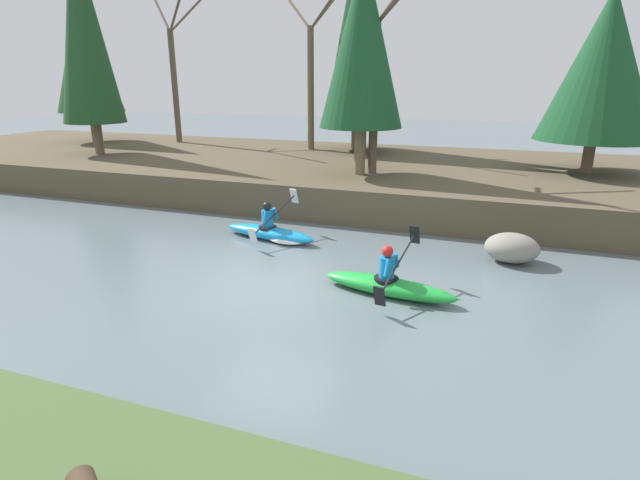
# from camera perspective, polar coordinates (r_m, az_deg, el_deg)

# --- Properties ---
(ground_plane) EXTENTS (90.00, 90.00, 0.00)m
(ground_plane) POSITION_cam_1_polar(r_m,az_deg,el_deg) (10.37, -5.49, -5.06)
(ground_plane) COLOR slate
(riverbank_far) EXTENTS (44.00, 10.50, 1.06)m
(riverbank_far) POSITION_cam_1_polar(r_m,az_deg,el_deg) (19.18, 7.10, 7.27)
(riverbank_far) COLOR brown
(riverbank_far) RESTS_ON ground
(conifer_tree_far_left) EXTENTS (3.08, 3.08, 6.81)m
(conifer_tree_far_left) POSITION_cam_1_polar(r_m,az_deg,el_deg) (27.60, -25.33, 18.68)
(conifer_tree_far_left) COLOR brown
(conifer_tree_far_left) RESTS_ON riverbank_far
(conifer_tree_left) EXTENTS (2.42, 2.42, 8.56)m
(conifer_tree_left) POSITION_cam_1_polar(r_m,az_deg,el_deg) (22.90, -25.44, 21.16)
(conifer_tree_left) COLOR brown
(conifer_tree_left) RESTS_ON riverbank_far
(conifer_tree_mid_left) EXTENTS (2.74, 2.74, 8.84)m
(conifer_tree_mid_left) POSITION_cam_1_polar(r_m,az_deg,el_deg) (22.45, 4.34, 22.99)
(conifer_tree_mid_left) COLOR #7A664C
(conifer_tree_mid_left) RESTS_ON riverbank_far
(conifer_tree_centre) EXTENTS (2.87, 2.87, 7.67)m
(conifer_tree_centre) POSITION_cam_1_polar(r_m,az_deg,el_deg) (21.23, 5.09, 21.84)
(conifer_tree_centre) COLOR brown
(conifer_tree_centre) RESTS_ON riverbank_far
(conifer_tree_mid_right) EXTENTS (2.61, 2.61, 6.63)m
(conifer_tree_mid_right) POSITION_cam_1_polar(r_m,az_deg,el_deg) (16.31, 4.87, 21.65)
(conifer_tree_mid_right) COLOR #7A664C
(conifer_tree_mid_right) RESTS_ON riverbank_far
(conifer_tree_right) EXTENTS (3.61, 3.61, 5.67)m
(conifer_tree_right) POSITION_cam_1_polar(r_m,az_deg,el_deg) (18.66, 29.64, 16.92)
(conifer_tree_right) COLOR brown
(conifer_tree_right) RESTS_ON riverbank_far
(bare_tree_upstream) EXTENTS (3.80, 3.75, 6.91)m
(bare_tree_upstream) POSITION_cam_1_polar(r_m,az_deg,el_deg) (25.97, -16.25, 17.89)
(bare_tree_upstream) COLOR brown
(bare_tree_upstream) RESTS_ON riverbank_far
(bare_tree_mid_upstream) EXTENTS (3.72, 3.67, 6.76)m
(bare_tree_mid_upstream) POSITION_cam_1_polar(r_m,az_deg,el_deg) (22.35, -0.95, 18.47)
(bare_tree_mid_upstream) COLOR brown
(bare_tree_mid_upstream) RESTS_ON riverbank_far
(bare_tree_mid_downstream) EXTENTS (3.46, 3.42, 6.27)m
(bare_tree_mid_downstream) POSITION_cam_1_polar(r_m,az_deg,el_deg) (16.49, 6.44, 17.76)
(bare_tree_mid_downstream) COLOR brown
(bare_tree_mid_downstream) RESTS_ON riverbank_far
(kayaker_lead) EXTENTS (2.80, 2.07, 1.20)m
(kayaker_lead) POSITION_cam_1_polar(r_m,az_deg,el_deg) (9.85, 7.96, -5.03)
(kayaker_lead) COLOR green
(kayaker_lead) RESTS_ON ground
(kayaker_middle) EXTENTS (2.79, 2.06, 1.20)m
(kayaker_middle) POSITION_cam_1_polar(r_m,az_deg,el_deg) (13.13, -5.40, 0.85)
(kayaker_middle) COLOR #1993D6
(kayaker_middle) RESTS_ON ground
(boulder_midstream) EXTENTS (1.21, 0.95, 0.68)m
(boulder_midstream) POSITION_cam_1_polar(r_m,az_deg,el_deg) (12.26, 21.08, -0.84)
(boulder_midstream) COLOR gray
(boulder_midstream) RESTS_ON ground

